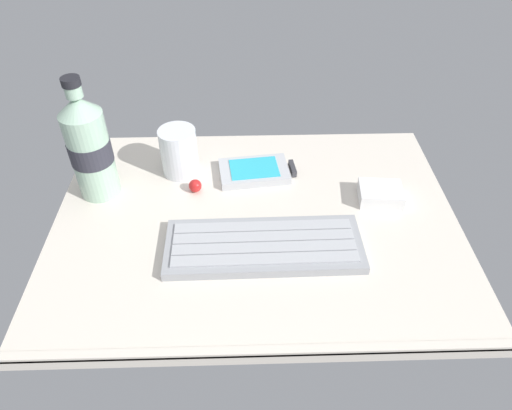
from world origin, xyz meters
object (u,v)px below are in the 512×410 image
juice_cup (179,153)px  trackball_mouse (195,186)px  handheld_device (258,171)px  charger_block (380,194)px  keyboard (264,246)px  water_bottle (89,147)px

juice_cup → trackball_mouse: bearing=-62.3°
handheld_device → trackball_mouse: 11.53cm
charger_block → juice_cup: bearing=165.5°
keyboard → handheld_device: size_ratio=2.18×
handheld_device → trackball_mouse: trackball_mouse is taller
handheld_device → water_bottle: bearing=-172.0°
charger_block → keyboard: bearing=-151.4°
juice_cup → charger_block: (33.66, -8.70, -2.71)cm
keyboard → water_bottle: bearing=152.0°
keyboard → charger_block: (19.69, 10.75, 0.39)cm
handheld_device → charger_block: 21.33cm
juice_cup → charger_block: size_ratio=1.21×
keyboard → trackball_mouse: bearing=128.5°
juice_cup → water_bottle: 14.94cm
handheld_device → trackball_mouse: bearing=-158.6°
charger_block → trackball_mouse: (-30.75, 3.15, -0.10)cm
water_bottle → trackball_mouse: bearing=-1.6°
handheld_device → water_bottle: (-26.73, -3.75, 8.28)cm
handheld_device → charger_block: charger_block is taller
handheld_device → charger_block: (20.02, -7.36, 0.47)cm
keyboard → water_bottle: size_ratio=1.40×
water_bottle → handheld_device: bearing=8.0°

